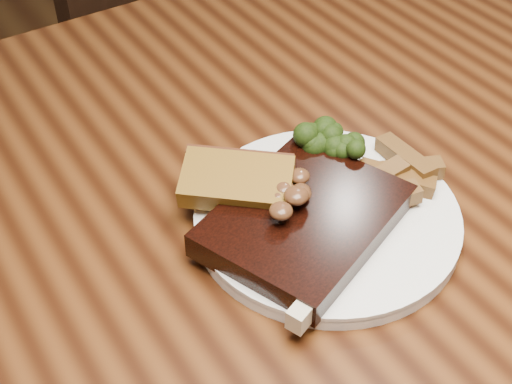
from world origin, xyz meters
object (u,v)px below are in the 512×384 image
Objects in this scene: potato_wedges at (387,185)px; garlic_bread at (237,197)px; dining_table at (247,270)px; chair_far at (115,80)px; plate at (327,219)px; steak at (305,220)px.

garlic_bread is at bearing 154.02° from potato_wedges.
chair_far is (0.14, 0.73, -0.22)m from dining_table.
potato_wedges reaches higher than dining_table.
chair_far is 0.86m from potato_wedges.
dining_table is at bearing 151.02° from potato_wedges.
garlic_bread reaches higher than plate.
potato_wedges is at bearing 15.00° from garlic_bread.
potato_wedges reaches higher than plate.
garlic_bread is at bearing 139.42° from plate.
dining_table is 0.12m from garlic_bread.
chair_far is 0.82m from garlic_bread.
chair_far is at bearing 78.94° from dining_table.
garlic_bread is (-0.15, -0.73, 0.33)m from chair_far.
garlic_bread is at bearing -167.20° from dining_table.
dining_table is at bearing 54.11° from chair_far.
steak reaches higher than potato_wedges.
chair_far is 7.75× the size of garlic_bread.
chair_far is 0.85m from plate.
plate is (0.05, -0.06, 0.10)m from dining_table.
chair_far reaches higher than dining_table.
chair_far is 4.49× the size of steak.
potato_wedges is (0.07, -0.01, 0.02)m from plate.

